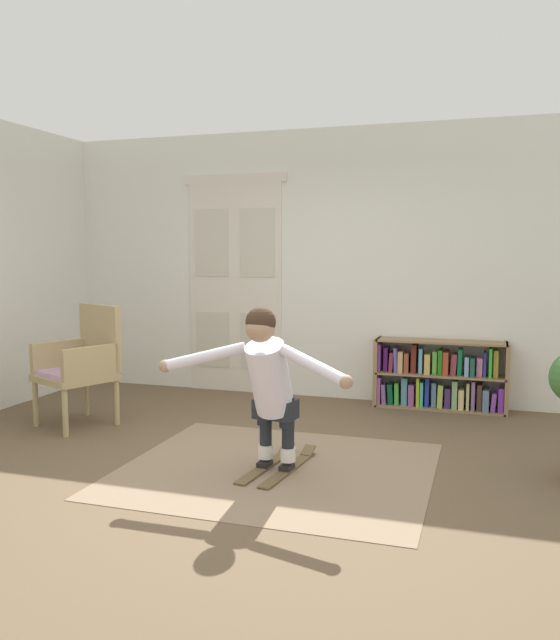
{
  "coord_description": "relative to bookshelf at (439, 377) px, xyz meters",
  "views": [
    {
      "loc": [
        1.7,
        -4.25,
        1.59
      ],
      "look_at": [
        0.14,
        0.62,
        1.05
      ],
      "focal_mm": 36.29,
      "sensor_mm": 36.0,
      "label": 1
    }
  ],
  "objects": [
    {
      "name": "rug",
      "position": [
        -0.99,
        -2.27,
        -0.32
      ],
      "size": [
        2.23,
        1.98,
        0.01
      ],
      "primitive_type": "cube",
      "color": "#8A725A",
      "rests_on": "ground"
    },
    {
      "name": "wicker_chair",
      "position": [
        -3.09,
        -1.61,
        0.26
      ],
      "size": [
        0.79,
        0.79,
        1.1
      ],
      "color": "tan",
      "rests_on": "ground"
    },
    {
      "name": "back_wall",
      "position": [
        -1.26,
        0.21,
        1.13
      ],
      "size": [
        6.0,
        0.1,
        2.9
      ],
      "primitive_type": "cube",
      "color": "silver",
      "rests_on": "ground"
    },
    {
      "name": "skis_pair",
      "position": [
        -0.99,
        -2.24,
        -0.3
      ],
      "size": [
        0.37,
        0.89,
        0.07
      ],
      "color": "brown",
      "rests_on": "rug"
    },
    {
      "name": "person_skier",
      "position": [
        -1.01,
        -2.41,
        0.4
      ],
      "size": [
        1.43,
        0.68,
        1.14
      ],
      "color": "white",
      "rests_on": "skis_pair"
    },
    {
      "name": "double_door",
      "position": [
        -2.28,
        0.15,
        0.91
      ],
      "size": [
        1.22,
        0.05,
        2.45
      ],
      "color": "beige",
      "rests_on": "ground"
    },
    {
      "name": "bookshelf",
      "position": [
        0.0,
        0.0,
        0.0
      ],
      "size": [
        1.32,
        0.3,
        0.7
      ],
      "color": "#8B6F4C",
      "rests_on": "ground"
    },
    {
      "name": "ground_plane",
      "position": [
        -1.26,
        -2.39,
        -0.32
      ],
      "size": [
        7.2,
        7.2,
        0.0
      ],
      "primitive_type": "plane",
      "color": "brown"
    }
  ]
}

